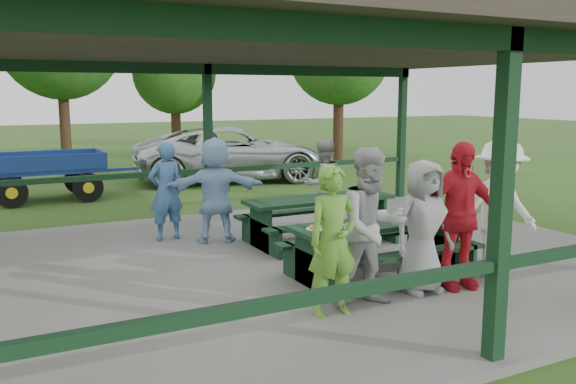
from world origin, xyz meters
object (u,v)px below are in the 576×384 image
contestant_grey_mid (423,227)px  spectator_grey (323,184)px  pickup_truck (232,154)px  farm_trailer (47,175)px  contestant_grey_left (372,228)px  spectator_blue (166,191)px  contestant_red (458,216)px  picnic_table_far (320,214)px  contestant_green (333,241)px  contestant_white_fedora (499,209)px  picnic_table_near (379,242)px  spectator_lblue (215,190)px

contestant_grey_mid → spectator_grey: 3.79m
pickup_truck → farm_trailer: pickup_truck is taller
contestant_grey_left → spectator_blue: (-1.17, 4.24, -0.10)m
contestant_red → spectator_grey: bearing=95.3°
spectator_blue → contestant_red: bearing=115.1°
picnic_table_far → farm_trailer: (-3.48, 6.91, 0.04)m
contestant_grey_mid → contestant_red: 0.52m
contestant_green → contestant_white_fedora: bearing=6.6°
contestant_grey_mid → contestant_grey_left: bearing=-170.8°
spectator_blue → contestant_white_fedora: bearing=122.8°
pickup_truck → contestant_grey_mid: bearing=-178.9°
pickup_truck → spectator_grey: bearing=-177.8°
picnic_table_near → contestant_green: size_ratio=1.48×
picnic_table_far → pickup_truck: 8.11m
picnic_table_near → contestant_white_fedora: bearing=-29.3°
contestant_grey_left → pickup_truck: size_ratio=0.33×
picnic_table_far → contestant_green: bearing=-117.8°
contestant_grey_mid → spectator_blue: 4.59m
contestant_green → farm_trailer: size_ratio=0.48×
contestant_red → spectator_blue: (-2.52, 4.19, -0.11)m
contestant_white_fedora → spectator_grey: 3.74m
contestant_red → spectator_lblue: bearing=126.0°
contestant_white_fedora → contestant_grey_mid: bearing=-174.5°
contestant_white_fedora → contestant_red: bearing=-169.4°
spectator_lblue → pickup_truck: bearing=-95.5°
spectator_grey → farm_trailer: spectator_grey is taller
contestant_grey_left → pickup_truck: (2.72, 10.82, -0.24)m
contestant_red → pickup_truck: (1.37, 10.77, -0.24)m
contestant_green → spectator_grey: bearing=64.0°
contestant_grey_left → contestant_red: bearing=4.2°
picnic_table_near → picnic_table_far: bearing=82.9°
contestant_grey_mid → spectator_blue: bearing=117.5°
contestant_grey_left → contestant_grey_mid: bearing=9.9°
picnic_table_near → picnic_table_far: (0.25, 2.00, 0.00)m
contestant_grey_left → contestant_white_fedora: (2.13, 0.13, 0.00)m
spectator_lblue → picnic_table_far: bearing=169.9°
contestant_grey_mid → contestant_white_fedora: contestant_white_fedora is taller
contestant_white_fedora → farm_trailer: bearing=120.4°
contestant_white_fedora → contestant_green: bearing=-171.6°
contestant_grey_left → contestant_grey_mid: (0.85, 0.12, -0.10)m
contestant_grey_mid → pickup_truck: contestant_grey_mid is taller
picnic_table_far → contestant_white_fedora: bearing=-68.0°
contestant_grey_left → contestant_white_fedora: 2.14m
contestant_green → spectator_grey: 4.42m
contestant_white_fedora → spectator_blue: contestant_white_fedora is taller
contestant_red → farm_trailer: bearing=120.8°
contestant_red → spectator_grey: 3.79m
picnic_table_near → contestant_grey_mid: bearing=-84.0°
contestant_grey_mid → contestant_red: (0.51, -0.07, 0.10)m
contestant_green → farm_trailer: contestant_green is taller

